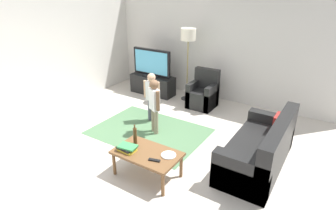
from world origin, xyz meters
The scene contains 16 objects.
ground centered at (0.00, 0.00, 0.00)m, with size 7.80×7.80×0.00m, color beige.
wall_back centered at (0.00, 3.00, 1.35)m, with size 6.00×0.12×2.70m, color silver.
wall_left centered at (-3.00, 0.00, 1.35)m, with size 0.12×6.00×2.70m, color silver.
area_rug centered at (-0.41, 0.53, 0.00)m, with size 2.20×1.60×0.01m, color #4C724C.
tv_stand centered at (-1.58, 2.30, 0.24)m, with size 1.20×0.44×0.50m.
tv centered at (-1.58, 2.28, 0.85)m, with size 1.10×0.28×0.71m.
couch centered at (1.80, 0.57, 0.29)m, with size 0.80×1.80×0.86m.
armchair centered at (-0.06, 2.26, 0.30)m, with size 0.60×0.60×0.90m.
floor_lamp centered at (-0.62, 2.45, 1.54)m, with size 0.36×0.36×1.78m.
child_near_tv centered at (-0.64, 0.97, 0.64)m, with size 0.35×0.17×1.06m.
child_center centered at (-0.29, 0.57, 0.66)m, with size 0.33×0.23×1.10m.
coffee_table centered at (0.40, -0.61, 0.37)m, with size 1.00×0.60×0.42m.
book_stack centered at (0.12, -0.73, 0.46)m, with size 0.31×0.22×0.08m.
bottle centered at (0.10, -0.51, 0.56)m, with size 0.06×0.06×0.33m.
tv_remote centered at (0.62, -0.73, 0.43)m, with size 0.17×0.05×0.02m, color black.
plate centered at (0.72, -0.51, 0.43)m, with size 0.22×0.22×0.02m.
Camera 1 is at (2.58, -3.40, 2.73)m, focal length 29.77 mm.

